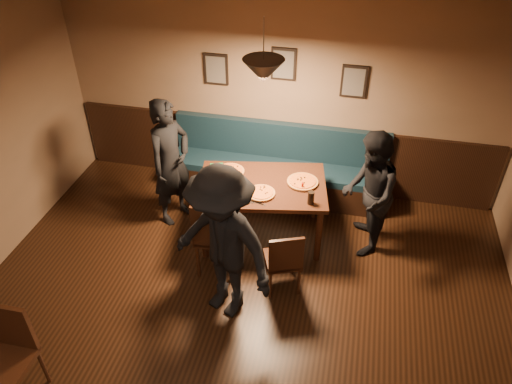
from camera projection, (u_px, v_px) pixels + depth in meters
ceiling at (188, 129)px, 2.93m from camera, size 7.00×7.00×0.00m
wall_back at (283, 96)px, 6.51m from camera, size 6.00×0.00×6.00m
wainscot at (280, 154)px, 7.02m from camera, size 5.88×0.06×1.00m
booth_bench at (277, 164)px, 6.81m from camera, size 3.00×0.60×1.00m
picture_left at (216, 69)px, 6.47m from camera, size 0.32×0.04×0.42m
picture_center at (284, 64)px, 6.22m from camera, size 0.32×0.04×0.42m
picture_right at (354, 81)px, 6.15m from camera, size 0.32×0.04×0.42m
pendant_lamp at (263, 71)px, 5.03m from camera, size 0.44×0.44×0.25m
dining_table at (262, 211)px, 6.13m from camera, size 1.67×1.24×0.82m
chair_near_left at (217, 233)px, 5.62m from camera, size 0.50×0.50×1.04m
chair_near_right at (282, 258)px, 5.42m from camera, size 0.49×0.49×0.85m
diner_left at (171, 163)px, 6.18m from camera, size 0.63×0.74×1.72m
diner_right at (369, 194)px, 5.74m from camera, size 0.67×0.83×1.60m
diner_front at (222, 245)px, 4.88m from camera, size 1.34×1.07×1.82m
pizza_a at (230, 171)px, 6.07m from camera, size 0.46×0.46×0.04m
pizza_b at (261, 193)px, 5.71m from camera, size 0.35×0.35×0.04m
pizza_c at (303, 182)px, 5.89m from camera, size 0.42×0.42×0.04m
soda_glass at (311, 198)px, 5.53m from camera, size 0.10×0.10×0.16m
tabasco_bottle at (302, 186)px, 5.76m from camera, size 0.03×0.03×0.11m
napkin_a at (217, 167)px, 6.18m from camera, size 0.21×0.21×0.01m
napkin_b at (208, 193)px, 5.73m from camera, size 0.16×0.16×0.01m
cutlery_set at (250, 202)px, 5.60m from camera, size 0.19×0.05×0.00m
cafe_chair_far at (3, 363)px, 4.26m from camera, size 0.46×0.46×1.02m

